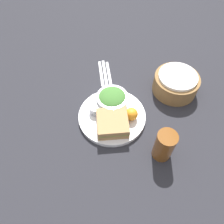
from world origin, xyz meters
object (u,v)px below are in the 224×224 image
object	(u,v)px
plate	(112,116)
sandwich	(113,123)
dressing_cup	(96,109)
spoon	(109,73)
salad_bowl	(112,99)
drink_glass	(164,146)
bread_basket	(176,83)
knife	(105,73)
fork	(101,73)

from	to	relation	value
plate	sandwich	size ratio (longest dim) A/B	1.98
dressing_cup	spoon	xyz separation A→B (m)	(-0.21, 0.11, -0.03)
dressing_cup	spoon	size ratio (longest dim) A/B	0.36
salad_bowl	drink_glass	xyz separation A→B (m)	(0.25, 0.11, 0.01)
bread_basket	knife	size ratio (longest dim) A/B	1.10
drink_glass	bread_basket	xyz separation A→B (m)	(-0.27, 0.18, -0.02)
dressing_cup	drink_glass	xyz separation A→B (m)	(0.24, 0.18, 0.03)
plate	bread_basket	bearing A→B (deg)	102.22
sandwich	dressing_cup	size ratio (longest dim) A/B	2.57
knife	spoon	size ratio (longest dim) A/B	1.17
salad_bowl	spoon	world-z (taller)	salad_bowl
drink_glass	knife	size ratio (longest dim) A/B	0.73
bread_basket	dressing_cup	bearing A→B (deg)	-85.21
dressing_cup	drink_glass	world-z (taller)	drink_glass
dressing_cup	bread_basket	xyz separation A→B (m)	(-0.03, 0.36, 0.01)
drink_glass	bread_basket	bearing A→B (deg)	146.37
knife	fork	bearing A→B (deg)	90.00
plate	sandwich	bearing A→B (deg)	-14.23
dressing_cup	fork	distance (m)	0.23
salad_bowl	spoon	distance (m)	0.20
plate	knife	size ratio (longest dim) A/B	1.55
drink_glass	knife	distance (m)	0.46
plate	spoon	xyz separation A→B (m)	(-0.25, 0.06, -0.01)
sandwich	knife	distance (m)	0.31
plate	salad_bowl	bearing A→B (deg)	163.14
sandwich	spoon	bearing A→B (deg)	166.98
sandwich	spoon	world-z (taller)	sandwich
bread_basket	fork	world-z (taller)	bread_basket
bread_basket	salad_bowl	bearing A→B (deg)	-87.64
knife	spoon	world-z (taller)	same
sandwich	salad_bowl	distance (m)	0.11
drink_glass	fork	bearing A→B (deg)	-166.93
sandwich	knife	size ratio (longest dim) A/B	0.78
salad_bowl	knife	distance (m)	0.20
bread_basket	sandwich	bearing A→B (deg)	-69.57
dressing_cup	drink_glass	bearing A→B (deg)	37.59
salad_bowl	dressing_cup	size ratio (longest dim) A/B	2.39
sandwich	bread_basket	world-z (taller)	bread_basket
dressing_cup	spoon	distance (m)	0.24
salad_bowl	fork	bearing A→B (deg)	178.78
salad_bowl	plate	bearing A→B (deg)	-16.86
sandwich	dressing_cup	world-z (taller)	sandwich
drink_glass	spoon	bearing A→B (deg)	-171.16
knife	sandwich	bearing A→B (deg)	179.03
drink_glass	fork	size ratio (longest dim) A/B	0.77
salad_bowl	drink_glass	bearing A→B (deg)	23.31
sandwich	fork	distance (m)	0.31
drink_glass	bread_basket	world-z (taller)	drink_glass
sandwich	dressing_cup	bearing A→B (deg)	-154.09
bread_basket	knife	world-z (taller)	bread_basket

